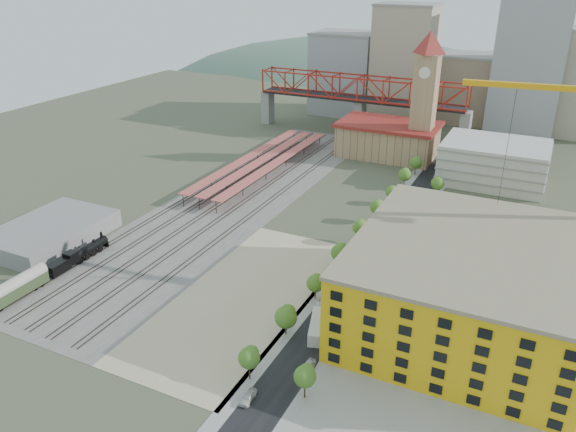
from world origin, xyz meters
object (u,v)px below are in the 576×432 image
at_px(locomotive, 81,254).
at_px(site_trailer_a, 317,327).
at_px(coach, 14,289).
at_px(site_trailer_b, 335,304).
at_px(car_0, 248,397).
at_px(site_trailer_c, 349,284).
at_px(site_trailer_d, 361,268).
at_px(construction_building, 467,284).
at_px(clock_tower, 426,86).

distance_m(locomotive, site_trailer_a, 66.02).
relative_size(locomotive, coach, 1.20).
relative_size(site_trailer_a, site_trailer_b, 1.13).
bearing_deg(coach, car_0, -4.57).
distance_m(site_trailer_c, site_trailer_d, 8.02).
bearing_deg(site_trailer_a, locomotive, 161.77).
distance_m(locomotive, coach, 19.95).
distance_m(site_trailer_d, car_0, 50.31).
relative_size(coach, site_trailer_a, 1.63).
xyz_separation_m(locomotive, site_trailer_c, (66.00, 17.24, -0.57)).
xyz_separation_m(site_trailer_c, car_0, (-3.00, -42.20, -0.59)).
distance_m(construction_building, locomotive, 93.52).
relative_size(locomotive, car_0, 4.65).
height_order(site_trailer_a, site_trailer_d, site_trailer_a).
bearing_deg(site_trailer_c, locomotive, -155.38).
bearing_deg(locomotive, site_trailer_a, -1.42).
bearing_deg(site_trailer_d, clock_tower, 75.35).
xyz_separation_m(construction_building, site_trailer_b, (-26.00, -6.92, -8.14)).
xyz_separation_m(clock_tower, site_trailer_c, (8.00, -97.79, -27.36)).
height_order(clock_tower, site_trailer_d, clock_tower).
relative_size(clock_tower, site_trailer_c, 5.32).
xyz_separation_m(coach, site_trailer_a, (66.00, 18.29, -1.41)).
relative_size(site_trailer_b, car_0, 2.11).
relative_size(construction_building, site_trailer_a, 4.85).
height_order(clock_tower, site_trailer_a, clock_tower).
distance_m(locomotive, site_trailer_c, 68.22).
bearing_deg(car_0, site_trailer_c, 82.39).
relative_size(clock_tower, construction_building, 1.03).
xyz_separation_m(site_trailer_a, site_trailer_d, (0.00, 26.89, -0.10)).
bearing_deg(site_trailer_d, site_trailer_b, -109.74).
bearing_deg(site_trailer_a, car_0, -114.14).
distance_m(site_trailer_a, site_trailer_b, 9.76).
bearing_deg(coach, site_trailer_c, 29.39).
bearing_deg(locomotive, coach, -90.00).
relative_size(coach, car_0, 3.87).
xyz_separation_m(site_trailer_b, car_0, (-3.00, -33.08, -0.52)).
relative_size(site_trailer_a, site_trailer_c, 1.07).
bearing_deg(site_trailer_c, coach, -140.64).
distance_m(construction_building, coach, 98.64).
bearing_deg(clock_tower, site_trailer_b, -85.72).
height_order(construction_building, car_0, construction_building).
xyz_separation_m(clock_tower, site_trailer_b, (8.00, -106.92, -27.43)).
distance_m(construction_building, car_0, 50.16).
distance_m(coach, site_trailer_a, 68.50).
bearing_deg(car_0, construction_building, 50.52).
bearing_deg(coach, construction_building, 20.81).
distance_m(coach, site_trailer_b, 71.73).
bearing_deg(site_trailer_b, construction_building, 11.79).
bearing_deg(coach, site_trailer_d, 34.40).
relative_size(construction_building, site_trailer_c, 5.18).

